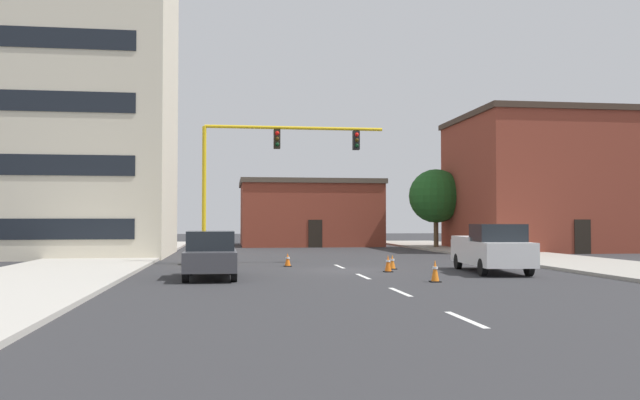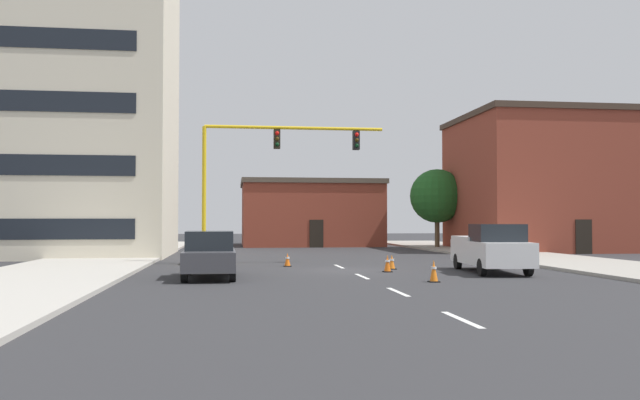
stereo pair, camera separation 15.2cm
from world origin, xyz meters
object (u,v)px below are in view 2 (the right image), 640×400
traffic_cone_roadside_a (287,260)px  traffic_cone_roadside_d (392,262)px  traffic_signal_gantry (231,217)px  traffic_cone_roadside_c (387,264)px  tree_right_far (437,196)px  sedan_dark_gray_near_left (210,254)px  pickup_truck_white (491,249)px  traffic_cone_roadside_b (434,271)px

traffic_cone_roadside_a → traffic_cone_roadside_d: traffic_cone_roadside_d is taller
traffic_signal_gantry → traffic_cone_roadside_c: (6.45, -5.94, -1.93)m
tree_right_far → sedan_dark_gray_near_left: 29.02m
traffic_cone_roadside_d → sedan_dark_gray_near_left: bearing=-155.9°
pickup_truck_white → traffic_cone_roadside_c: 4.28m
tree_right_far → traffic_cone_roadside_a: bearing=-125.6°
tree_right_far → traffic_cone_roadside_a: 22.48m
traffic_signal_gantry → traffic_cone_roadside_a: size_ratio=15.70×
tree_right_far → traffic_cone_roadside_a: (-12.90, -18.04, -3.69)m
traffic_cone_roadside_c → traffic_cone_roadside_a: bearing=134.9°
traffic_cone_roadside_d → traffic_cone_roadside_a: bearing=151.9°
traffic_signal_gantry → tree_right_far: (15.53, 15.94, 1.71)m
sedan_dark_gray_near_left → traffic_cone_roadside_c: bearing=15.3°
traffic_cone_roadside_b → traffic_cone_roadside_d: (-0.00, 6.06, -0.07)m
pickup_truck_white → traffic_cone_roadside_d: size_ratio=8.66×
pickup_truck_white → sedan_dark_gray_near_left: size_ratio=1.23×
traffic_signal_gantry → pickup_truck_white: (10.61, -6.72, -1.31)m
pickup_truck_white → traffic_cone_roadside_d: bearing=147.7°
traffic_cone_roadside_c → traffic_cone_roadside_d: size_ratio=1.12×
traffic_cone_roadside_b → traffic_cone_roadside_c: (-0.55, 4.56, -0.03)m
sedan_dark_gray_near_left → traffic_cone_roadside_b: (7.74, -2.60, -0.51)m
sedan_dark_gray_near_left → traffic_cone_roadside_c: sedan_dark_gray_near_left is taller
traffic_cone_roadside_a → traffic_cone_roadside_d: 4.97m
traffic_cone_roadside_b → sedan_dark_gray_near_left: bearing=161.4°
tree_right_far → pickup_truck_white: 23.38m
traffic_cone_roadside_c → pickup_truck_white: bearing=-10.7°
pickup_truck_white → traffic_cone_roadside_b: pickup_truck_white is taller
pickup_truck_white → traffic_cone_roadside_a: pickup_truck_white is taller
pickup_truck_white → traffic_cone_roadside_a: size_ratio=8.90×
traffic_cone_roadside_a → traffic_cone_roadside_c: bearing=-45.1°
tree_right_far → traffic_cone_roadside_b: (-8.52, -26.44, -3.62)m
traffic_cone_roadside_a → traffic_cone_roadside_d: (4.38, -2.34, 0.01)m
tree_right_far → sedan_dark_gray_near_left: bearing=-124.3°
traffic_cone_roadside_a → traffic_cone_roadside_b: size_ratio=0.81×
sedan_dark_gray_near_left → traffic_cone_roadside_b: 8.18m
pickup_truck_white → traffic_cone_roadside_d: pickup_truck_white is taller
pickup_truck_white → traffic_cone_roadside_a: bearing=149.9°
traffic_cone_roadside_d → traffic_cone_roadside_c: bearing=-110.3°
sedan_dark_gray_near_left → traffic_cone_roadside_d: (7.74, 3.47, -0.57)m
pickup_truck_white → traffic_cone_roadside_b: 5.26m
tree_right_far → traffic_cone_roadside_b: tree_right_far is taller
traffic_cone_roadside_b → pickup_truck_white: bearing=46.4°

